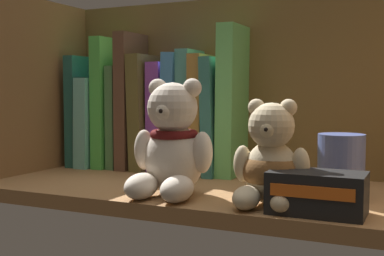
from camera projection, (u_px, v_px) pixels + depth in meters
shelf_board at (213, 193)px, 73.09cm from camera, size 65.43×28.48×2.00cm
shelf_back_panel at (247, 91)px, 85.45cm from camera, size 67.83×1.20×31.54cm
shelf_side_panel_left at (32, 91)px, 86.18cm from camera, size 1.60×30.88×31.54cm
book_0 at (91, 111)px, 96.04cm from camera, size 1.98×13.43×20.13cm
book_1 at (103, 122)px, 95.04cm from camera, size 2.88×14.44×16.18cm
book_2 at (115, 103)px, 93.58cm from camera, size 2.30×12.82×23.31cm
book_3 at (127, 117)px, 92.75cm from camera, size 1.65×11.65×18.19cm
book_4 at (137, 101)px, 91.55cm from camera, size 2.22×12.39×23.94cm
book_5 at (151, 112)px, 90.53cm from camera, size 3.05×12.30×20.16cm
book_6 at (165, 116)px, 89.35cm from camera, size 2.56×9.60×18.72cm
book_7 at (179, 112)px, 88.10cm from camera, size 3.00×10.76×20.27cm
book_8 at (193, 111)px, 86.94cm from camera, size 2.32×9.74×20.70cm
book_9 at (208, 114)px, 85.84cm from camera, size 2.21×12.14×19.77cm
book_10 at (221, 116)px, 84.83cm from camera, size 2.44×13.65×19.24cm
book_11 at (237, 101)px, 83.48cm from camera, size 3.05×12.13×24.36cm
teddy_bear_larger at (172, 146)px, 66.50cm from camera, size 11.27×11.45×15.44cm
teddy_bear_smaller at (271, 164)px, 60.68cm from camera, size 9.41×9.87×12.84cm
pillar_candle at (341, 166)px, 65.14cm from camera, size 5.97×5.97×8.27cm
small_product_box at (317, 193)px, 56.60cm from camera, size 10.60×6.14×4.77cm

